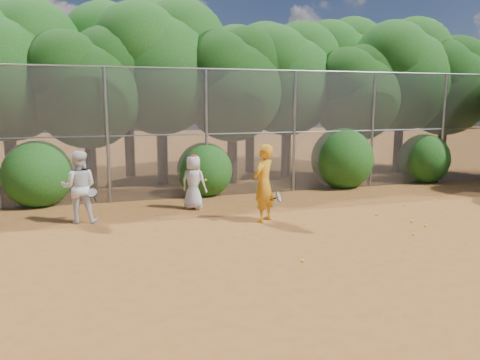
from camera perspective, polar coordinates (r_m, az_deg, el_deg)
name	(u,v)px	position (r m, az deg, el deg)	size (l,w,h in m)	color
ground	(323,249)	(9.90, 10.04, -8.32)	(80.00, 80.00, 0.00)	brown
fence_back	(233,132)	(14.99, -0.82, 5.90)	(20.05, 0.09, 4.03)	gray
tree_1	(6,65)	(17.09, -26.65, 12.45)	(4.64, 4.03, 6.35)	black
tree_2	(89,83)	(16.17, -17.98, 11.14)	(3.99, 3.47, 5.47)	black
tree_3	(161,62)	(17.40, -9.56, 14.01)	(4.89, 4.26, 6.70)	black
tree_4	(233,80)	(17.31, -0.84, 12.04)	(4.19, 3.64, 5.73)	black
tree_5	(288,75)	(18.93, 5.90, 12.66)	(4.51, 3.92, 6.17)	black
tree_6	(357,89)	(19.16, 14.07, 10.66)	(3.86, 3.36, 5.29)	black
tree_7	(403,70)	(21.10, 19.24, 12.50)	(4.77, 4.14, 6.53)	black
tree_8	(447,82)	(22.09, 23.88, 10.86)	(4.25, 3.70, 5.82)	black
tree_10	(128,60)	(19.49, -13.52, 14.07)	(5.15, 4.48, 7.06)	black
tree_11	(251,73)	(20.08, 1.36, 12.87)	(4.64, 4.03, 6.35)	black
tree_12	(340,68)	(22.49, 12.07, 13.20)	(5.02, 4.37, 6.88)	black
bush_0	(37,171)	(14.85, -23.47, 0.98)	(2.00, 2.00, 2.00)	#184D13
bush_1	(205,167)	(15.17, -4.33, 1.54)	(1.80, 1.80, 1.80)	#184D13
bush_2	(342,156)	(16.99, 12.33, 2.89)	(2.20, 2.20, 2.20)	#184D13
bush_3	(424,157)	(18.98, 21.53, 2.67)	(1.90, 1.90, 1.90)	#184D13
player_yellow	(264,183)	(11.76, 2.89, -0.41)	(0.92, 0.82, 1.96)	orange
player_teen	(194,182)	(13.21, -5.68, -0.23)	(0.89, 0.85, 1.56)	silver
player_white	(79,187)	(12.34, -19.02, -0.81)	(0.97, 0.86, 1.81)	white
ball_0	(412,221)	(12.58, 20.19, -4.73)	(0.07, 0.07, 0.07)	yellow
ball_1	(376,214)	(13.02, 16.29, -4.05)	(0.07, 0.07, 0.07)	yellow
ball_2	(413,234)	(11.41, 20.38, -6.19)	(0.07, 0.07, 0.07)	yellow
ball_3	(426,226)	(12.24, 21.69, -5.22)	(0.07, 0.07, 0.07)	yellow
ball_4	(303,261)	(9.07, 7.66, -9.72)	(0.07, 0.07, 0.07)	yellow
ball_5	(405,205)	(14.45, 19.42, -2.88)	(0.07, 0.07, 0.07)	yellow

